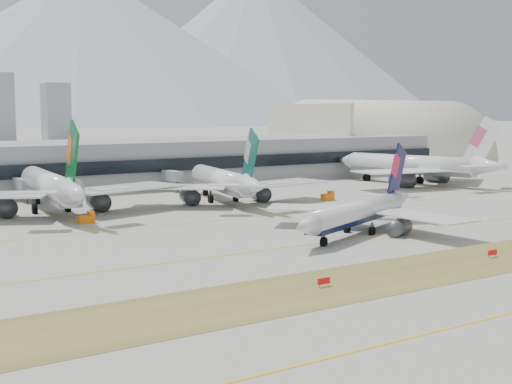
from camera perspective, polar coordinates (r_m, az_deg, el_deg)
ground at (r=137.07m, az=2.50°, el=-3.95°), size 3000.00×3000.00×0.00m
taxiing_airliner at (r=146.88m, az=8.44°, el=-1.60°), size 50.63×42.92×17.99m
widebody_eva at (r=180.52m, az=-16.03°, el=0.31°), size 65.22×64.21×23.39m
widebody_cathay at (r=194.08m, az=-2.56°, el=0.79°), size 57.75×57.51×21.14m
widebody_china_air at (r=247.67m, az=12.75°, el=2.03°), size 64.91×64.60×23.73m
terminal at (r=237.94m, az=-14.09°, el=2.11°), size 280.00×43.10×15.00m
hangar at (r=338.98m, az=10.09°, el=2.19°), size 91.00×60.00×60.00m
hold_sign_left at (r=101.92m, az=5.44°, el=-7.11°), size 2.20×0.15×1.35m
hold_sign_right at (r=128.00m, az=18.40°, el=-4.62°), size 2.20×0.15×1.35m
gse_c at (r=200.60m, az=5.78°, el=-0.36°), size 3.55×2.00×2.60m
gse_b at (r=163.11m, az=-13.40°, el=-2.07°), size 3.55×2.00×2.60m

